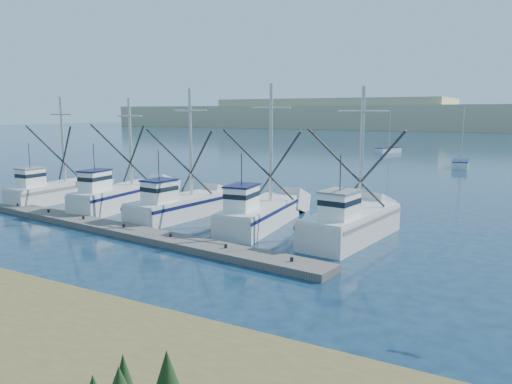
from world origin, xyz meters
TOP-DOWN VIEW (x-y plane):
  - ground at (0.00, 0.00)m, footprint 500.00×500.00m
  - floating_dock at (-8.82, 6.13)m, footprint 28.24×4.84m
  - dune_ridge at (0.00, 210.00)m, footprint 360.00×60.00m
  - trawler_fleet at (-7.80, 11.28)m, footprint 28.28×8.97m
  - sailboat_near at (3.95, 54.93)m, footprint 2.39×5.70m
  - sailboat_far at (-10.78, 74.39)m, footprint 3.70×5.62m

SIDE VIEW (x-z plane):
  - ground at x=0.00m, z-range 0.00..0.00m
  - floating_dock at x=-8.82m, z-range 0.00..0.38m
  - sailboat_near at x=3.95m, z-range -3.56..4.54m
  - sailboat_far at x=-10.78m, z-range -3.55..4.55m
  - trawler_fleet at x=-7.80m, z-range -3.60..5.54m
  - dune_ridge at x=0.00m, z-range 0.00..10.00m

